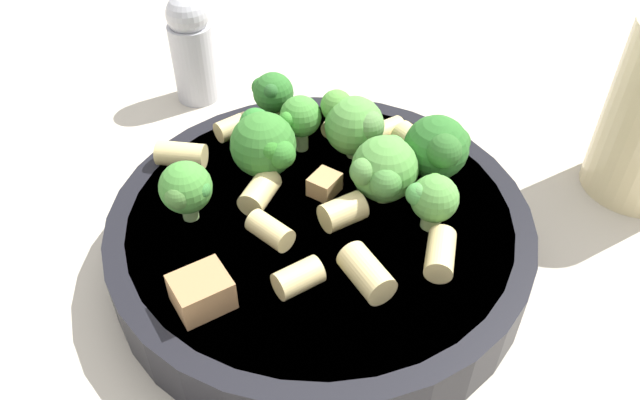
{
  "coord_description": "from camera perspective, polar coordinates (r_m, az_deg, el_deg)",
  "views": [
    {
      "loc": [
        -0.14,
        0.22,
        0.28
      ],
      "look_at": [
        0.0,
        0.0,
        0.04
      ],
      "focal_mm": 35.0,
      "sensor_mm": 36.0,
      "label": 1
    }
  ],
  "objects": [
    {
      "name": "chicken_chunk_1",
      "position": [
        0.31,
        -10.76,
        -8.24
      ],
      "size": [
        0.03,
        0.03,
        0.02
      ],
      "primitive_type": "cube",
      "rotation": [
        0.0,
        0.0,
        1.11
      ],
      "color": "#A87A4C",
      "rests_on": "pasta_bowl"
    },
    {
      "name": "rigatoni_3",
      "position": [
        0.39,
        -12.57,
        4.08
      ],
      "size": [
        0.03,
        0.03,
        0.02
      ],
      "primitive_type": "cylinder",
      "rotation": [
        1.57,
        0.0,
        1.98
      ],
      "color": "#E0C67F",
      "rests_on": "pasta_bowl"
    },
    {
      "name": "broccoli_floret_2",
      "position": [
        0.36,
        10.76,
        4.7
      ],
      "size": [
        0.04,
        0.04,
        0.04
      ],
      "color": "#84AD60",
      "rests_on": "pasta_bowl"
    },
    {
      "name": "rigatoni_8",
      "position": [
        0.41,
        1.65,
        7.28
      ],
      "size": [
        0.02,
        0.03,
        0.01
      ],
      "primitive_type": "cylinder",
      "rotation": [
        1.57,
        0.0,
        0.17
      ],
      "color": "#E0C67F",
      "rests_on": "pasta_bowl"
    },
    {
      "name": "rigatoni_0",
      "position": [
        0.34,
        2.01,
        -1.2
      ],
      "size": [
        0.03,
        0.03,
        0.02
      ],
      "primitive_type": "cylinder",
      "rotation": [
        1.57,
        0.0,
        2.67
      ],
      "color": "#E0C67F",
      "rests_on": "pasta_bowl"
    },
    {
      "name": "broccoli_floret_5",
      "position": [
        0.34,
        10.24,
        0.16
      ],
      "size": [
        0.03,
        0.03,
        0.03
      ],
      "color": "#9EC175",
      "rests_on": "pasta_bowl"
    },
    {
      "name": "rigatoni_7",
      "position": [
        0.31,
        -1.99,
        -7.11
      ],
      "size": [
        0.02,
        0.03,
        0.01
      ],
      "primitive_type": "cylinder",
      "rotation": [
        1.57,
        0.0,
        2.7
      ],
      "color": "#E0C67F",
      "rests_on": "pasta_bowl"
    },
    {
      "name": "rigatoni_1",
      "position": [
        0.4,
        5.78,
        6.39
      ],
      "size": [
        0.02,
        0.03,
        0.01
      ],
      "primitive_type": "cylinder",
      "rotation": [
        1.57,
        0.0,
        2.67
      ],
      "color": "#E0C67F",
      "rests_on": "pasta_bowl"
    },
    {
      "name": "rigatoni_5",
      "position": [
        0.36,
        -5.53,
        0.73
      ],
      "size": [
        0.02,
        0.03,
        0.02
      ],
      "primitive_type": "cylinder",
      "rotation": [
        1.57,
        0.0,
        0.18
      ],
      "color": "#E0C67F",
      "rests_on": "pasta_bowl"
    },
    {
      "name": "broccoli_floret_4",
      "position": [
        0.38,
        3.11,
        6.93
      ],
      "size": [
        0.05,
        0.04,
        0.04
      ],
      "color": "#9EC175",
      "rests_on": "pasta_bowl"
    },
    {
      "name": "broccoli_floret_7",
      "position": [
        0.41,
        -4.4,
        9.67
      ],
      "size": [
        0.03,
        0.03,
        0.04
      ],
      "color": "#84AD60",
      "rests_on": "pasta_bowl"
    },
    {
      "name": "pepper_shaker",
      "position": [
        0.5,
        -11.62,
        13.46
      ],
      "size": [
        0.03,
        0.03,
        0.09
      ],
      "color": "#B2B2B7",
      "rests_on": "ground_plane"
    },
    {
      "name": "broccoli_floret_6",
      "position": [
        0.39,
        -1.96,
        7.55
      ],
      "size": [
        0.03,
        0.03,
        0.04
      ],
      "color": "#9EC175",
      "rests_on": "pasta_bowl"
    },
    {
      "name": "pasta_bowl",
      "position": [
        0.36,
        0.0,
        -2.85
      ],
      "size": [
        0.24,
        0.24,
        0.03
      ],
      "color": "black",
      "rests_on": "ground_plane"
    },
    {
      "name": "chicken_chunk_0",
      "position": [
        0.36,
        0.42,
        1.43
      ],
      "size": [
        0.02,
        0.02,
        0.01
      ],
      "primitive_type": "cube",
      "rotation": [
        0.0,
        0.0,
        1.53
      ],
      "color": "tan",
      "rests_on": "pasta_bowl"
    },
    {
      "name": "broccoli_floret_0",
      "position": [
        0.37,
        -5.16,
        5.14
      ],
      "size": [
        0.04,
        0.04,
        0.04
      ],
      "color": "#93B766",
      "rests_on": "pasta_bowl"
    },
    {
      "name": "broccoli_floret_1",
      "position": [
        0.35,
        5.87,
        2.81
      ],
      "size": [
        0.04,
        0.04,
        0.04
      ],
      "color": "#93B766",
      "rests_on": "pasta_bowl"
    },
    {
      "name": "rigatoni_9",
      "position": [
        0.39,
        8.74,
        5.15
      ],
      "size": [
        0.03,
        0.03,
        0.02
      ],
      "primitive_type": "cylinder",
      "rotation": [
        1.57,
        0.0,
        1.19
      ],
      "color": "#E0C67F",
      "rests_on": "pasta_bowl"
    },
    {
      "name": "ground_plane",
      "position": [
        0.38,
        0.0,
        -5.02
      ],
      "size": [
        2.0,
        2.0,
        0.0
      ],
      "primitive_type": "plane",
      "color": "#BCB29E"
    },
    {
      "name": "rigatoni_2",
      "position": [
        0.31,
        4.26,
        -6.66
      ],
      "size": [
        0.03,
        0.03,
        0.02
      ],
      "primitive_type": "cylinder",
      "rotation": [
        1.57,
        0.0,
        1.08
      ],
      "color": "#E0C67F",
      "rests_on": "pasta_bowl"
    },
    {
      "name": "rigatoni_6",
      "position": [
        0.41,
        -7.97,
        6.61
      ],
      "size": [
        0.02,
        0.03,
        0.01
      ],
      "primitive_type": "cylinder",
      "rotation": [
        1.57,
        0.0,
        2.78
      ],
      "color": "#E0C67F",
      "rests_on": "pasta_bowl"
    },
    {
      "name": "broccoli_floret_3",
      "position": [
        0.34,
        -12.16,
        0.99
      ],
      "size": [
        0.03,
        0.03,
        0.04
      ],
      "color": "#84AD60",
      "rests_on": "pasta_bowl"
    },
    {
      "name": "rigatoni_10",
      "position": [
        0.33,
        -4.58,
        -2.8
      ],
      "size": [
        0.03,
        0.02,
        0.01
      ],
      "primitive_type": "cylinder",
      "rotation": [
        1.57,
        0.0,
        1.39
      ],
      "color": "#E0C67F",
      "rests_on": "pasta_bowl"
    },
    {
      "name": "rigatoni_4",
      "position": [
        0.32,
        10.63,
        -5.34
      ],
      "size": [
        0.02,
        0.03,
        0.01
      ],
      "primitive_type": "cylinder",
      "rotation": [
        1.57,
        0.0,
        0.33
      ],
      "color": "#E0C67F",
      "rests_on": "pasta_bowl"
    }
  ]
}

